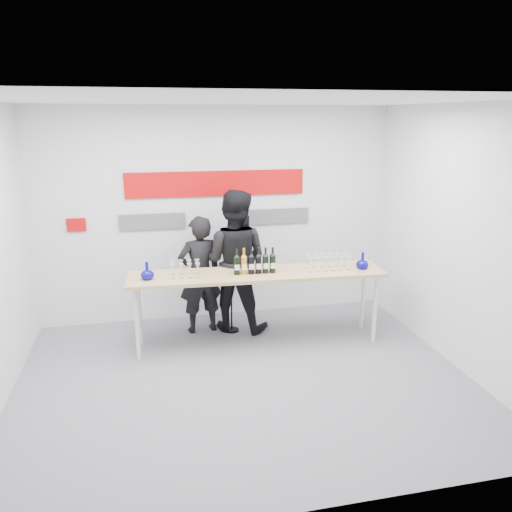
{
  "coord_description": "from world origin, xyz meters",
  "views": [
    {
      "loc": [
        -0.95,
        -4.92,
        2.85
      ],
      "look_at": [
        0.35,
        1.0,
        1.15
      ],
      "focal_mm": 35.0,
      "sensor_mm": 36.0,
      "label": 1
    }
  ],
  "objects_px": {
    "tasting_table": "(258,278)",
    "mic_stand": "(231,296)",
    "presenter_left": "(200,275)",
    "presenter_right": "(234,261)"
  },
  "relations": [
    {
      "from": "tasting_table",
      "to": "presenter_left",
      "type": "bearing_deg",
      "value": 143.76
    },
    {
      "from": "tasting_table",
      "to": "presenter_right",
      "type": "relative_size",
      "value": 1.67
    },
    {
      "from": "presenter_right",
      "to": "mic_stand",
      "type": "distance_m",
      "value": 0.48
    },
    {
      "from": "tasting_table",
      "to": "presenter_left",
      "type": "relative_size",
      "value": 2.01
    },
    {
      "from": "mic_stand",
      "to": "tasting_table",
      "type": "bearing_deg",
      "value": -62.24
    },
    {
      "from": "presenter_left",
      "to": "mic_stand",
      "type": "distance_m",
      "value": 0.51
    },
    {
      "from": "presenter_left",
      "to": "mic_stand",
      "type": "relative_size",
      "value": 0.97
    },
    {
      "from": "tasting_table",
      "to": "presenter_left",
      "type": "height_order",
      "value": "presenter_left"
    },
    {
      "from": "tasting_table",
      "to": "mic_stand",
      "type": "bearing_deg",
      "value": 123.76
    },
    {
      "from": "tasting_table",
      "to": "mic_stand",
      "type": "distance_m",
      "value": 0.65
    }
  ]
}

